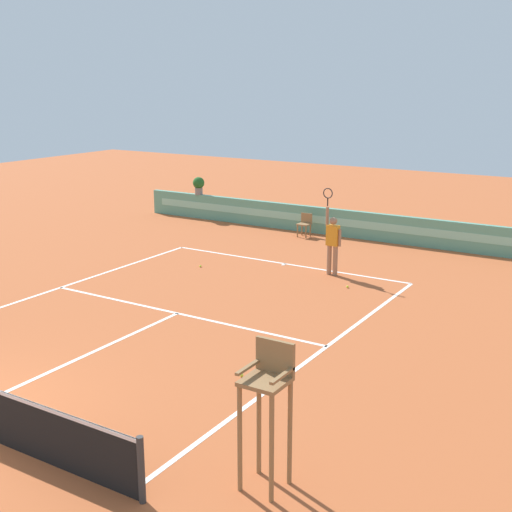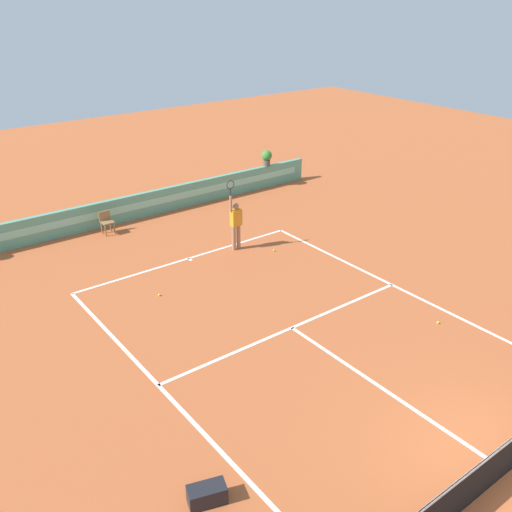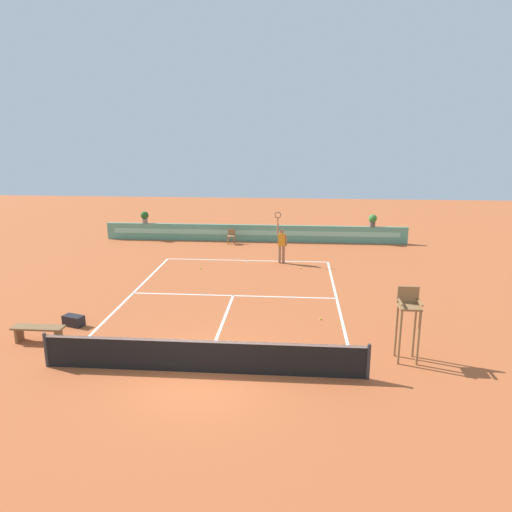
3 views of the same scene
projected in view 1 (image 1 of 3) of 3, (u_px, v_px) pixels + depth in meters
name	position (u px, v px, depth m)	size (l,w,h in m)	color
ground_plane	(167.00, 318.00, 16.47)	(60.00, 60.00, 0.00)	#B2562D
court_lines	(185.00, 310.00, 17.06)	(8.32, 11.94, 0.01)	white
back_wall_barrier	(345.00, 223.00, 24.90)	(18.00, 0.21, 1.00)	#599E84
umpire_chair	(267.00, 399.00, 9.36)	(0.60, 0.60, 2.14)	olive
ball_kid_chair	(305.00, 224.00, 24.96)	(0.44, 0.44, 0.85)	olive
tennis_player	(333.00, 240.00, 19.88)	(0.62, 0.23, 2.58)	#9E7051
tennis_ball_near_baseline	(200.00, 266.00, 20.94)	(0.07, 0.07, 0.07)	#CCE033
tennis_ball_mid_court	(347.00, 287.00, 18.85)	(0.07, 0.07, 0.07)	#CCE033
tennis_ball_by_sideline	(242.00, 375.00, 13.20)	(0.07, 0.07, 0.07)	#CCE033
potted_plant_far_left	(199.00, 185.00, 28.05)	(0.48, 0.48, 0.72)	gray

